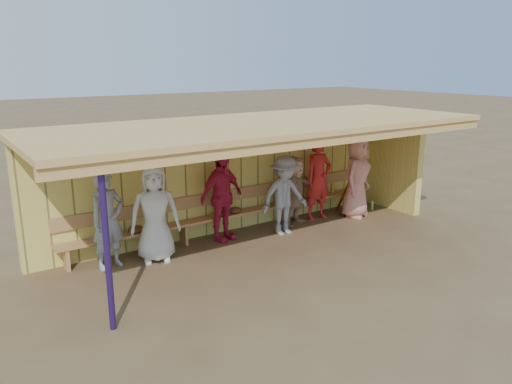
# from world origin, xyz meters

# --- Properties ---
(ground) EXTENTS (90.00, 90.00, 0.00)m
(ground) POSITION_xyz_m (0.00, 0.00, 0.00)
(ground) COLOR brown
(ground) RESTS_ON ground
(player_a) EXTENTS (0.73, 0.57, 1.77)m
(player_a) POSITION_xyz_m (-2.91, 0.73, 0.88)
(player_a) COLOR gray
(player_a) RESTS_ON ground
(player_b) EXTENTS (1.04, 0.84, 1.84)m
(player_b) POSITION_xyz_m (-2.10, 0.55, 0.92)
(player_b) COLOR silver
(player_b) RESTS_ON ground
(player_d) EXTENTS (1.17, 0.71, 1.87)m
(player_d) POSITION_xyz_m (-0.53, 0.81, 0.93)
(player_d) COLOR red
(player_d) RESTS_ON ground
(player_e) EXTENTS (1.13, 0.68, 1.70)m
(player_e) POSITION_xyz_m (0.75, 0.38, 0.85)
(player_e) COLOR gray
(player_e) RESTS_ON ground
(player_f) EXTENTS (1.54, 0.87, 1.58)m
(player_f) POSITION_xyz_m (1.35, 0.81, 0.79)
(player_f) COLOR tan
(player_f) RESTS_ON ground
(player_g) EXTENTS (0.70, 0.46, 1.92)m
(player_g) POSITION_xyz_m (2.05, 0.79, 0.96)
(player_g) COLOR red
(player_g) RESTS_ON ground
(player_h) EXTENTS (1.11, 0.93, 1.93)m
(player_h) POSITION_xyz_m (2.91, 0.42, 0.97)
(player_h) COLOR #E08D7E
(player_h) RESTS_ON ground
(dugout_structure) EXTENTS (8.80, 3.20, 2.50)m
(dugout_structure) POSITION_xyz_m (0.39, 0.69, 1.69)
(dugout_structure) COLOR #E7D262
(dugout_structure) RESTS_ON ground
(bench) EXTENTS (7.60, 0.34, 0.93)m
(bench) POSITION_xyz_m (0.00, 1.12, 0.53)
(bench) COLOR tan
(bench) RESTS_ON ground
(dugout_equipment) EXTENTS (6.14, 0.62, 0.80)m
(dugout_equipment) POSITION_xyz_m (-0.21, 0.99, 0.49)
(dugout_equipment) COLOR orange
(dugout_equipment) RESTS_ON ground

